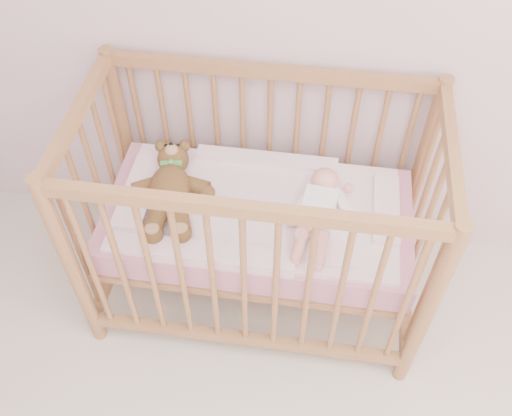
# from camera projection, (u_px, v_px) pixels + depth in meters

# --- Properties ---
(crib) EXTENTS (1.36, 0.76, 1.00)m
(crib) POSITION_uv_depth(u_px,v_px,m) (258.00, 218.00, 2.30)
(crib) COLOR #B3844C
(crib) RESTS_ON floor
(mattress) EXTENTS (1.22, 0.62, 0.13)m
(mattress) POSITION_uv_depth(u_px,v_px,m) (258.00, 220.00, 2.31)
(mattress) COLOR pink
(mattress) RESTS_ON crib
(blanket) EXTENTS (1.10, 0.58, 0.06)m
(blanket) POSITION_uv_depth(u_px,v_px,m) (258.00, 208.00, 2.25)
(blanket) COLOR #FBACC7
(blanket) RESTS_ON mattress
(baby) EXTENTS (0.28, 0.51, 0.12)m
(baby) POSITION_uv_depth(u_px,v_px,m) (319.00, 206.00, 2.16)
(baby) COLOR white
(baby) RESTS_ON blanket
(teddy_bear) EXTENTS (0.44, 0.57, 0.14)m
(teddy_bear) POSITION_uv_depth(u_px,v_px,m) (170.00, 188.00, 2.21)
(teddy_bear) COLOR brown
(teddy_bear) RESTS_ON blanket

